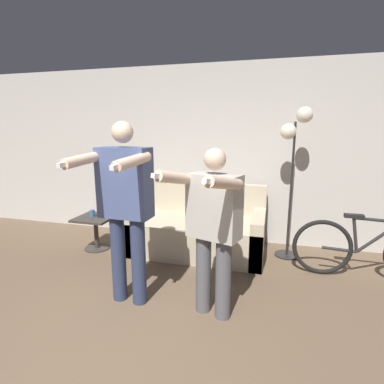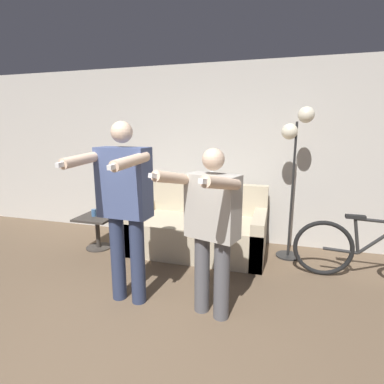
{
  "view_description": "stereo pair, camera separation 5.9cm",
  "coord_description": "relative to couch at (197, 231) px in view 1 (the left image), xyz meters",
  "views": [
    {
      "loc": [
        1.17,
        -1.22,
        1.67
      ],
      "look_at": [
        0.33,
        1.91,
        0.99
      ],
      "focal_mm": 28.0,
      "sensor_mm": 36.0,
      "label": 1
    },
    {
      "loc": [
        1.23,
        -1.21,
        1.67
      ],
      "look_at": [
        0.33,
        1.91,
        0.99
      ],
      "focal_mm": 28.0,
      "sensor_mm": 36.0,
      "label": 2
    }
  ],
  "objects": [
    {
      "name": "bicycle",
      "position": [
        2.06,
        -0.3,
        0.06
      ],
      "size": [
        1.62,
        0.07,
        0.75
      ],
      "color": "black",
      "rests_on": "ground_plane"
    },
    {
      "name": "couch",
      "position": [
        0.0,
        0.0,
        0.0
      ],
      "size": [
        1.84,
        0.94,
        0.91
      ],
      "color": "beige",
      "rests_on": "ground_plane"
    },
    {
      "name": "person_left",
      "position": [
        -0.33,
        -1.41,
        0.73
      ],
      "size": [
        0.58,
        0.7,
        1.75
      ],
      "rotation": [
        0.0,
        0.0,
        -0.05
      ],
      "color": "#2D3856",
      "rests_on": "ground_plane"
    },
    {
      "name": "side_table",
      "position": [
        -1.39,
        -0.31,
        0.05
      ],
      "size": [
        0.5,
        0.5,
        0.47
      ],
      "color": "#38332D",
      "rests_on": "ground_plane"
    },
    {
      "name": "person_right",
      "position": [
        0.5,
        -1.42,
        0.59
      ],
      "size": [
        0.65,
        0.77,
        1.53
      ],
      "rotation": [
        0.0,
        0.0,
        -0.3
      ],
      "color": "#56565B",
      "rests_on": "ground_plane"
    },
    {
      "name": "cup",
      "position": [
        -1.43,
        -0.32,
        0.23
      ],
      "size": [
        0.07,
        0.07,
        0.1
      ],
      "color": "#3D6693",
      "rests_on": "side_table"
    },
    {
      "name": "cat",
      "position": [
        -0.0,
        0.36,
        0.7
      ],
      "size": [
        0.43,
        0.12,
        0.18
      ],
      "color": "silver",
      "rests_on": "couch"
    },
    {
      "name": "floor_lamp",
      "position": [
        1.23,
        0.14,
        1.21
      ],
      "size": [
        0.38,
        0.31,
        1.95
      ],
      "color": "black",
      "rests_on": "ground_plane"
    },
    {
      "name": "wall_back",
      "position": [
        -0.2,
        0.59,
        1.01
      ],
      "size": [
        10.0,
        0.05,
        2.6
      ],
      "color": "beige",
      "rests_on": "ground_plane"
    }
  ]
}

